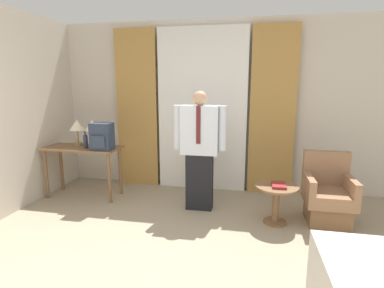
% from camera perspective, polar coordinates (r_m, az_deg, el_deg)
% --- Properties ---
extents(wall_back, '(10.00, 0.06, 2.70)m').
position_cam_1_polar(wall_back, '(4.94, 2.15, 7.17)').
color(wall_back, beige).
rests_on(wall_back, ground_plane).
extents(curtain_sheer_center, '(1.42, 0.06, 2.58)m').
position_cam_1_polar(curtain_sheer_center, '(4.82, 1.90, 6.34)').
color(curtain_sheer_center, white).
rests_on(curtain_sheer_center, ground_plane).
extents(curtain_drape_left, '(0.69, 0.06, 2.58)m').
position_cam_1_polar(curtain_drape_left, '(5.11, -10.42, 6.45)').
color(curtain_drape_left, '#B28442').
rests_on(curtain_drape_left, ground_plane).
extents(curtain_drape_right, '(0.69, 0.06, 2.58)m').
position_cam_1_polar(curtain_drape_right, '(4.77, 15.09, 5.90)').
color(curtain_drape_right, '#B28442').
rests_on(curtain_drape_right, ground_plane).
extents(desk, '(1.15, 0.50, 0.78)m').
position_cam_1_polar(desk, '(4.85, -20.10, -2.07)').
color(desk, brown).
rests_on(desk, ground_plane).
extents(table_lamp_left, '(0.23, 0.23, 0.40)m').
position_cam_1_polar(table_lamp_left, '(4.93, -21.05, 3.17)').
color(table_lamp_left, '#9E7F47').
rests_on(table_lamp_left, desk).
extents(table_lamp_right, '(0.23, 0.23, 0.40)m').
position_cam_1_polar(table_lamp_right, '(4.80, -18.44, 3.14)').
color(table_lamp_right, '#9E7F47').
rests_on(table_lamp_right, desk).
extents(bottle_near_edge, '(0.06, 0.06, 0.25)m').
position_cam_1_polar(bottle_near_edge, '(4.69, -19.62, 0.50)').
color(bottle_near_edge, '#2D3851').
rests_on(bottle_near_edge, desk).
extents(backpack, '(0.29, 0.25, 0.39)m').
position_cam_1_polar(backpack, '(4.49, -16.79, 1.36)').
color(backpack, '#2D384C').
rests_on(backpack, desk).
extents(person, '(0.72, 0.24, 1.63)m').
position_cam_1_polar(person, '(4.04, 1.48, -0.67)').
color(person, black).
rests_on(person, ground_plane).
extents(armchair, '(0.56, 0.58, 0.87)m').
position_cam_1_polar(armchair, '(4.16, 24.38, -9.16)').
color(armchair, brown).
rests_on(armchair, ground_plane).
extents(side_table, '(0.52, 0.52, 0.49)m').
position_cam_1_polar(side_table, '(3.90, 15.74, -9.79)').
color(side_table, brown).
rests_on(side_table, ground_plane).
extents(book, '(0.17, 0.24, 0.03)m').
position_cam_1_polar(book, '(3.82, 16.19, -7.56)').
color(book, maroon).
rests_on(book, side_table).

